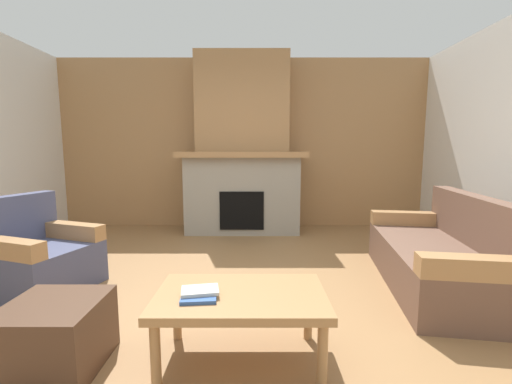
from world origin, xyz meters
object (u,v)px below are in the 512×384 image
Objects in this scene: couch at (441,257)px; ottoman at (55,336)px; coffee_table at (240,302)px; armchair at (38,257)px; fireplace at (242,156)px.

couch reaches higher than ottoman.
coffee_table is at bearing -148.74° from couch.
ottoman is at bearing -54.03° from armchair.
armchair is at bearing -128.42° from fireplace.
fireplace is 1.42× the size of couch.
fireplace reaches higher than ottoman.
armchair is 1.86× the size of ottoman.
fireplace is at bearing 74.14° from ottoman.
couch is 3.69m from armchair.
armchair reaches higher than ottoman.
coffee_table is (0.12, -3.29, -0.79)m from fireplace.
couch is 2.11m from coffee_table.
coffee_table is 1.09m from ottoman.
couch is (1.92, -2.20, -0.88)m from fireplace.
armchair is at bearing 150.73° from coffee_table.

